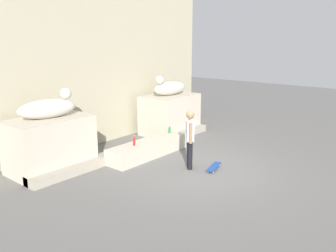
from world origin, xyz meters
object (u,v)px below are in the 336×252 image
(skater, at_px, (190,137))
(bottle_green, at_px, (170,130))
(statue_reclining_right, at_px, (169,88))
(statue_reclining_left, at_px, (48,108))
(bottle_red, at_px, (134,141))
(skateboard, at_px, (214,167))

(skater, distance_m, bottle_green, 2.18)
(statue_reclining_right, bearing_deg, skater, 52.53)
(statue_reclining_left, xyz_separation_m, skater, (2.54, -2.90, -0.85))
(bottle_green, distance_m, bottle_red, 1.80)
(statue_reclining_right, xyz_separation_m, skateboard, (-2.24, -3.49, -1.71))
(bottle_green, xyz_separation_m, bottle_red, (-1.80, -0.11, 0.03))
(statue_reclining_left, relative_size, bottle_green, 6.56)
(statue_reclining_left, height_order, skateboard, statue_reclining_left)
(statue_reclining_right, distance_m, bottle_red, 3.61)
(statue_reclining_right, relative_size, bottle_green, 6.42)
(skater, height_order, bottle_red, skater)
(skateboard, bearing_deg, statue_reclining_left, 114.57)
(skater, bearing_deg, bottle_red, 67.00)
(statue_reclining_right, relative_size, skater, 0.98)
(statue_reclining_right, xyz_separation_m, bottle_green, (-1.38, -1.15, -1.19))
(bottle_red, bearing_deg, statue_reclining_left, 147.65)
(skater, relative_size, bottle_green, 6.54)
(skater, bearing_deg, statue_reclining_left, 89.43)
(skater, relative_size, bottle_red, 5.41)
(skater, height_order, bottle_green, skater)
(bottle_red, bearing_deg, bottle_green, 3.47)
(statue_reclining_left, relative_size, statue_reclining_right, 1.02)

